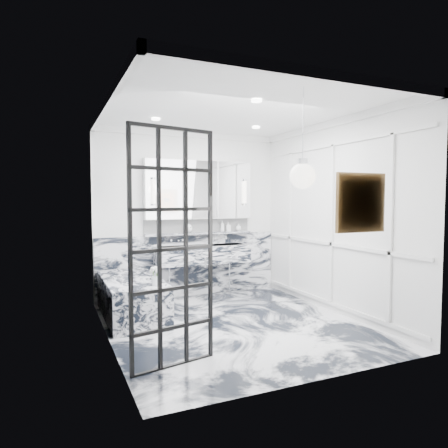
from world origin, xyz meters
name	(u,v)px	position (x,y,z in m)	size (l,w,h in m)	color
floor	(234,324)	(0.00, 0.00, 0.00)	(3.60, 3.60, 0.00)	white
ceiling	(234,110)	(0.00, 0.00, 2.80)	(3.60, 3.60, 0.00)	white
wall_back	(190,214)	(0.00, 1.80, 1.40)	(3.60, 3.60, 0.00)	white
wall_front	(320,228)	(0.00, -1.80, 1.40)	(3.60, 3.60, 0.00)	white
wall_left	(107,222)	(-1.60, 0.00, 1.40)	(3.60, 3.60, 0.00)	white
wall_right	(333,217)	(1.60, 0.00, 1.40)	(3.60, 3.60, 0.00)	white
marble_clad_back	(190,265)	(0.00, 1.78, 0.53)	(3.18, 0.05, 1.05)	white
marble_clad_left	(109,227)	(-1.59, 0.00, 1.34)	(0.02, 3.56, 2.68)	white
panel_molding	(332,224)	(1.58, 0.00, 1.30)	(0.03, 3.40, 2.30)	white
soap_bottle_a	(222,226)	(0.57, 1.71, 1.19)	(0.07, 0.07, 0.19)	#8C5919
soap_bottle_b	(228,227)	(0.69, 1.71, 1.17)	(0.07, 0.08, 0.17)	#4C4C51
soap_bottle_c	(238,227)	(0.89, 1.71, 1.16)	(0.10, 0.10, 0.13)	silver
face_pot	(188,228)	(-0.06, 1.71, 1.17)	(0.16, 0.16, 0.16)	white
amber_bottle	(222,229)	(0.57, 1.71, 1.14)	(0.04, 0.04, 0.10)	#8C5919
flower_vase	(155,281)	(-0.98, 0.30, 0.61)	(0.08, 0.08, 0.12)	silver
crittall_door	(173,249)	(-1.11, -0.96, 1.17)	(0.88, 0.04, 2.34)	black
artwork	(361,203)	(0.50, -1.76, 1.62)	(0.46, 0.04, 0.46)	#D05B15
pendant_light	(303,176)	(0.09, -1.40, 1.88)	(0.25, 0.25, 0.25)	white
trough_sink	(203,254)	(0.15, 1.55, 0.73)	(1.60, 0.45, 0.30)	silver
ledge	(199,233)	(0.15, 1.72, 1.07)	(1.90, 0.14, 0.04)	silver
subway_tile	(198,225)	(0.15, 1.78, 1.21)	(1.90, 0.03, 0.23)	white
mirror_cabinet	(199,190)	(0.15, 1.73, 1.82)	(1.90, 0.16, 1.00)	white
sconce_left	(153,192)	(-0.67, 1.63, 1.78)	(0.07, 0.07, 0.40)	white
sconce_right	(245,192)	(0.97, 1.63, 1.78)	(0.07, 0.07, 0.40)	white
bathtub	(131,297)	(-1.18, 0.90, 0.28)	(0.75, 1.65, 0.55)	silver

